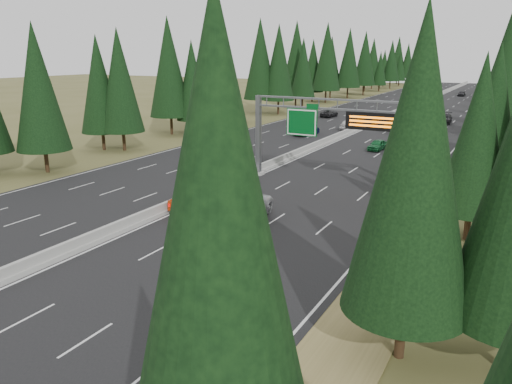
# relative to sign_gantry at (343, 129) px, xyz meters

# --- Properties ---
(road) EXTENTS (32.00, 260.00, 0.08)m
(road) POSITION_rel_sign_gantry_xyz_m (-8.92, 45.12, -5.23)
(road) COLOR black
(road) RESTS_ON ground
(shoulder_right) EXTENTS (3.60, 260.00, 0.06)m
(shoulder_right) POSITION_rel_sign_gantry_xyz_m (8.88, 45.12, -5.24)
(shoulder_right) COLOR olive
(shoulder_right) RESTS_ON ground
(shoulder_left) EXTENTS (3.60, 260.00, 0.06)m
(shoulder_left) POSITION_rel_sign_gantry_xyz_m (-26.72, 45.12, -5.24)
(shoulder_left) COLOR brown
(shoulder_left) RESTS_ON ground
(median_barrier) EXTENTS (0.70, 260.00, 0.85)m
(median_barrier) POSITION_rel_sign_gantry_xyz_m (-8.92, 45.12, -4.85)
(median_barrier) COLOR gray
(median_barrier) RESTS_ON road
(sign_gantry) EXTENTS (16.75, 0.98, 7.80)m
(sign_gantry) POSITION_rel_sign_gantry_xyz_m (0.00, 0.00, 0.00)
(sign_gantry) COLOR slate
(sign_gantry) RESTS_ON road
(hov_sign_pole) EXTENTS (2.80, 0.50, 8.00)m
(hov_sign_pole) POSITION_rel_sign_gantry_xyz_m (-8.33, -9.92, -0.54)
(hov_sign_pole) COLOR slate
(hov_sign_pole) RESTS_ON road
(tree_row_left) EXTENTS (12.07, 242.16, 18.93)m
(tree_row_left) POSITION_rel_sign_gantry_xyz_m (-31.18, 36.31, 4.35)
(tree_row_left) COLOR black
(tree_row_left) RESTS_ON ground
(silver_minivan) EXTENTS (3.54, 6.73, 1.81)m
(silver_minivan) POSITION_rel_sign_gantry_xyz_m (-3.16, -12.84, -4.29)
(silver_minivan) COLOR #B4B5BA
(silver_minivan) RESTS_ON road
(red_pickup) EXTENTS (1.93, 5.39, 1.76)m
(red_pickup) POSITION_rel_sign_gantry_xyz_m (-7.42, -11.30, -4.22)
(red_pickup) COLOR black
(red_pickup) RESTS_ON road
(car_ahead_green) EXTENTS (1.85, 3.97, 1.31)m
(car_ahead_green) POSITION_rel_sign_gantry_xyz_m (-1.76, 18.69, -4.53)
(car_ahead_green) COLOR #155F2C
(car_ahead_green) RESTS_ON road
(car_ahead_dkred) EXTENTS (1.42, 3.92, 1.28)m
(car_ahead_dkred) POSITION_rel_sign_gantry_xyz_m (5.58, 10.12, -4.55)
(car_ahead_dkred) COLOR #50150B
(car_ahead_dkred) RESTS_ON road
(car_ahead_dkgrey) EXTENTS (2.62, 5.75, 1.63)m
(car_ahead_dkgrey) POSITION_rel_sign_gantry_xyz_m (1.60, 48.57, -4.37)
(car_ahead_dkgrey) COLOR black
(car_ahead_dkgrey) RESTS_ON road
(car_ahead_white) EXTENTS (2.64, 5.04, 1.35)m
(car_ahead_white) POSITION_rel_sign_gantry_xyz_m (-7.27, 65.86, -4.51)
(car_ahead_white) COLOR white
(car_ahead_white) RESTS_ON road
(car_ahead_far) EXTENTS (1.87, 4.28, 1.44)m
(car_ahead_far) POSITION_rel_sign_gantry_xyz_m (-2.94, 108.54, -4.47)
(car_ahead_far) COLOR black
(car_ahead_far) RESTS_ON road
(car_onc_near) EXTENTS (1.77, 5.02, 1.65)m
(car_onc_near) POSITION_rel_sign_gantry_xyz_m (-18.26, 8.64, -4.36)
(car_onc_near) COLOR black
(car_onc_near) RESTS_ON road
(car_onc_blue) EXTENTS (2.68, 5.77, 1.63)m
(car_onc_blue) POSITION_rel_sign_gantry_xyz_m (-14.32, 25.55, -4.37)
(car_onc_blue) COLOR navy
(car_onc_blue) RESTS_ON road
(car_onc_white) EXTENTS (2.08, 4.79, 1.61)m
(car_onc_white) POSITION_rel_sign_gantry_xyz_m (-10.42, 33.43, -4.38)
(car_onc_white) COLOR silver
(car_onc_white) RESTS_ON road
(car_onc_far) EXTENTS (2.28, 4.70, 1.29)m
(car_onc_far) POSITION_rel_sign_gantry_xyz_m (-18.82, 47.23, -4.54)
(car_onc_far) COLOR black
(car_onc_far) RESTS_ON road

